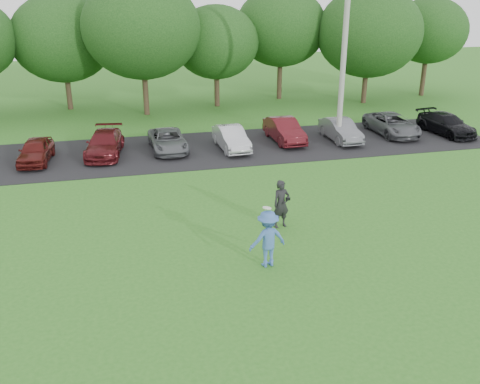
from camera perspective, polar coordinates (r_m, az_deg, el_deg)
The scene contains 7 objects.
ground at distance 16.44m, azimuth 2.87°, elevation -8.64°, with size 100.00×100.00×0.00m, color #2A691E.
parking_lot at distance 28.15m, azimuth -4.51°, elevation 4.54°, with size 32.00×6.50×0.03m, color black.
utility_pole at distance 28.59m, azimuth 11.13°, elevation 15.66°, with size 0.28×0.28×10.94m, color #9C9B97.
frisbee_player at distance 16.44m, azimuth 2.97°, elevation -4.99°, with size 1.27×0.85×1.99m.
camera_bystander at distance 19.03m, azimuth 4.43°, elevation -1.29°, with size 0.72×0.56×1.76m.
parked_cars at distance 28.14m, azimuth -3.04°, elevation 5.84°, with size 30.79×4.86×1.25m.
tree_row at distance 36.93m, azimuth -4.86°, elevation 16.39°, with size 42.39×9.85×8.64m.
Camera 1 is at (-4.08, -13.59, 8.31)m, focal length 40.00 mm.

